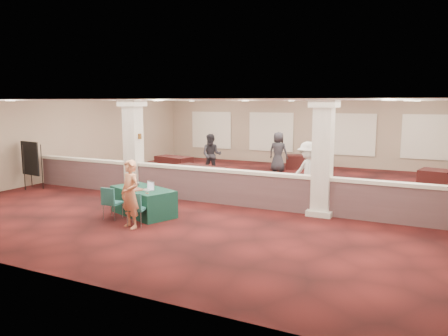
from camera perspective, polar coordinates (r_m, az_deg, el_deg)
The scene contains 32 objects.
ground at distance 14.98m, azimuth 2.70°, elevation -3.51°, with size 16.00×16.00×0.00m, color #4C1413.
wall_back at distance 22.26m, azimuth 11.04°, elevation 4.50°, with size 16.00×0.04×3.20m, color gray.
wall_front at distance 8.13m, azimuth -20.49°, elevation -2.94°, with size 16.00×0.04×3.20m, color gray.
wall_left at distance 19.36m, azimuth -19.56°, elevation 3.55°, with size 0.04×16.00×3.20m, color gray.
ceiling at distance 14.65m, azimuth 2.79°, elevation 8.82°, with size 16.00×16.00×0.02m, color silver.
partition_wall at distance 13.54m, azimuth 0.16°, elevation -2.37°, with size 15.60×0.28×1.10m.
column_left at distance 15.23m, azimuth -11.75°, elevation 2.75°, with size 0.72×0.72×3.20m.
column_right at distance 12.36m, azimuth 12.76°, elevation 1.38°, with size 0.72×0.72×3.20m.
sconce_left at distance 15.37m, azimuth -12.62°, elevation 4.14°, with size 0.12×0.12×0.18m.
sconce_right at distance 15.03m, azimuth -10.95°, elevation 4.09°, with size 0.12×0.12×0.18m.
near_table at distance 12.52m, azimuth -10.51°, elevation -4.33°, with size 1.96×0.98×0.75m, color #0E352D.
conf_chair_main at distance 11.38m, azimuth -11.53°, elevation -4.92°, with size 0.54×0.55×0.88m.
conf_chair_side at distance 12.20m, azimuth -14.59°, elevation -4.11°, with size 0.47×0.47×0.88m.
easel_board at distance 17.30m, azimuth -24.00°, elevation 1.09°, with size 1.02×0.56×1.73m.
woman at distance 11.20m, azimuth -12.15°, elevation -3.36°, with size 0.62×0.41×1.73m, color tan.
far_table_front_left at distance 17.12m, azimuth -8.76°, elevation -0.87°, with size 1.73×0.86×0.70m, color black.
far_table_front_center at distance 16.05m, azimuth -3.41°, elevation -1.22°, with size 2.00×1.00×0.81m, color black.
far_table_front_right at distance 14.40m, azimuth 12.35°, elevation -2.74°, with size 1.77×0.88×0.72m, color black.
far_table_back_left at distance 20.07m, azimuth -6.59°, elevation 0.54°, with size 1.69×0.84×0.68m, color black.
far_table_back_center at distance 20.91m, azimuth 10.34°, elevation 0.75°, with size 1.62×0.81×0.66m, color black.
attendee_a at distance 18.73m, azimuth -1.64°, elevation 1.72°, with size 0.86×0.48×1.79m, color black.
attendee_b at distance 14.09m, azimuth 10.95°, elevation -0.48°, with size 1.22×0.56×1.91m, color silver.
attendee_c at distance 15.55m, azimuth 12.18°, elevation 0.14°, with size 1.06×0.51×1.81m, color black.
attendee_d at distance 19.99m, azimuth 7.10°, elevation 2.12°, with size 0.89×0.48×1.80m, color black.
laptop_base at distance 12.15m, azimuth -9.99°, elevation -2.84°, with size 0.34×0.24×0.02m, color silver.
laptop_screen at distance 12.19m, azimuth -9.54°, elevation -2.20°, with size 0.34×0.01×0.23m, color silver.
screen_glow at distance 12.19m, azimuth -9.56°, elevation -2.28°, with size 0.31×0.00×0.20m, color silver.
knitting at distance 12.26m, azimuth -11.46°, elevation -2.75°, with size 0.41×0.31×0.03m, color #C0441E.
yarn_cream at distance 12.85m, azimuth -12.30°, elevation -2.06°, with size 0.11×0.11×0.11m, color beige.
yarn_red at distance 13.06m, azimuth -12.05°, elevation -1.91°, with size 0.10×0.10×0.10m, color #5D1512.
yarn_grey at distance 12.88m, azimuth -11.19°, elevation -2.02°, with size 0.11×0.11×0.11m, color #55555A.
scissors at distance 11.73m, azimuth -10.02°, elevation -3.27°, with size 0.12×0.03×0.01m, color red.
Camera 1 is at (5.86, -13.42, 3.16)m, focal length 35.00 mm.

